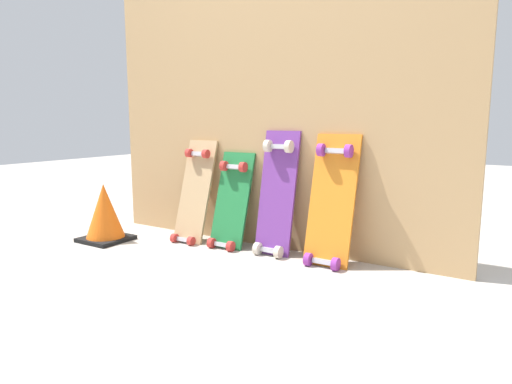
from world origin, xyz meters
TOP-DOWN VIEW (x-y plane):
  - ground_plane at (0.00, 0.00)m, footprint 12.00×12.00m
  - plywood_wall_panel at (0.00, 0.07)m, footprint 2.19×0.04m
  - skateboard_natural at (-0.44, -0.06)m, footprint 0.21×0.25m
  - skateboard_green at (-0.18, -0.05)m, footprint 0.21×0.23m
  - skateboard_purple at (0.11, -0.04)m, footprint 0.21×0.20m
  - skateboard_orange at (0.43, -0.05)m, footprint 0.24×0.23m
  - traffic_cone at (-0.88, -0.37)m, footprint 0.26×0.26m

SIDE VIEW (x-z plane):
  - ground_plane at x=0.00m, z-range 0.00..0.00m
  - traffic_cone at x=-0.88m, z-range 0.00..0.34m
  - skateboard_green at x=-0.18m, z-range -0.07..0.54m
  - skateboard_natural at x=-0.44m, z-range -0.07..0.60m
  - skateboard_orange at x=0.43m, z-range -0.07..0.65m
  - skateboard_purple at x=0.11m, z-range -0.06..0.66m
  - plywood_wall_panel at x=0.00m, z-range 0.00..1.58m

